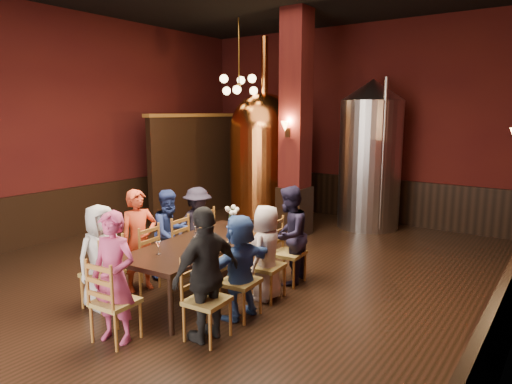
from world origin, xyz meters
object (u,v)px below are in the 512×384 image
Objects in this scene: dining_table at (201,246)px; rose_vase at (232,213)px; person_0 at (101,256)px; person_2 at (171,233)px; steel_vessel at (370,155)px; person_1 at (139,240)px; copper_kettle at (264,156)px.

dining_table is 0.92m from rose_vase.
person_0 reaches higher than dining_table.
rose_vase is (-0.14, 0.86, 0.30)m from dining_table.
person_2 reaches higher than rose_vase.
dining_table is at bearing -31.15° from person_0.
steel_vessel is at bearing 80.49° from dining_table.
rose_vase is at bearing -43.27° from person_2.
copper_kettle is (-0.96, 4.54, 0.79)m from person_1.
person_1 is at bearing -103.30° from steel_vessel.
dining_table is 5.07m from steel_vessel.
rose_vase is at bearing -63.53° from copper_kettle.
rose_vase is (-0.59, -4.10, -0.62)m from steel_vessel.
person_2 is 4.97m from steel_vessel.
person_1 is at bearing 9.22° from person_0.
person_1 reaches higher than person_2.
person_0 is 6.22m from steel_vessel.
person_1 is at bearing -158.78° from dining_table.
person_1 is 5.57m from steel_vessel.
copper_kettle is (-1.01, 5.21, 0.84)m from person_0.
copper_kettle is (-1.78, 4.14, 0.83)m from dining_table.
dining_table is 1.81× the size of person_0.
copper_kettle reaches higher than steel_vessel.
person_2 is at bearing 158.78° from dining_table.
steel_vessel is 8.93× the size of rose_vase.
person_2 is at bearing -140.76° from rose_vase.
steel_vessel is at bearing -6.58° from person_0.
person_1 is (-0.82, -0.39, 0.04)m from dining_table.
person_2 is 0.42× the size of steel_vessel.
person_1 is 0.66m from person_2.
person_0 is 0.67m from person_1.
person_2 is 3.79× the size of rose_vase.
steel_vessel reaches higher than person_1.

